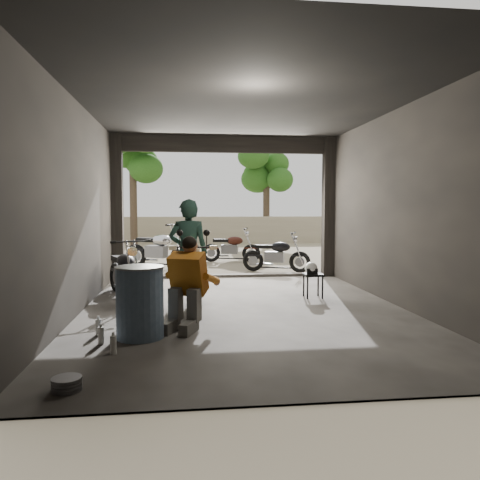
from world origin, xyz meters
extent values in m
plane|color=#7A6D56|center=(0.00, 0.00, 0.00)|extent=(80.00, 80.00, 0.00)
cube|color=#2D2B28|center=(0.00, 0.00, 0.01)|extent=(5.00, 7.00, 0.02)
plane|color=black|center=(0.00, 0.00, 3.20)|extent=(7.00, 7.00, 0.00)
cube|color=black|center=(0.00, -3.50, 1.60)|extent=(5.00, 0.02, 3.20)
cube|color=black|center=(-2.50, 0.00, 1.60)|extent=(0.02, 7.00, 3.20)
cube|color=black|center=(2.50, 0.00, 1.60)|extent=(0.02, 7.00, 3.20)
cube|color=black|center=(-2.38, 3.38, 1.60)|extent=(0.24, 0.24, 3.20)
cube|color=black|center=(2.38, 3.38, 1.60)|extent=(0.24, 0.24, 3.20)
cube|color=black|center=(0.00, 3.42, 3.02)|extent=(5.00, 0.16, 0.36)
cube|color=#2D2B28|center=(0.00, 3.50, 0.04)|extent=(5.00, 0.25, 0.08)
cube|color=gray|center=(0.00, 14.00, 0.60)|extent=(18.00, 0.30, 1.20)
cylinder|color=#382B1E|center=(-3.00, 12.50, 1.79)|extent=(0.30, 0.30, 3.58)
ellipsoid|color=#1E4C14|center=(-3.00, 12.50, 4.03)|extent=(2.20, 2.20, 3.14)
cylinder|color=#382B1E|center=(2.80, 14.00, 1.60)|extent=(0.30, 0.30, 3.20)
ellipsoid|color=#1E4C14|center=(2.80, 14.00, 3.60)|extent=(2.20, 2.20, 2.80)
imported|color=#152B25|center=(-0.86, 0.52, 0.87)|extent=(0.68, 0.48, 1.75)
cube|color=black|center=(1.33, 0.86, 0.43)|extent=(0.32, 0.32, 0.04)
cylinder|color=black|center=(1.20, 0.73, 0.21)|extent=(0.03, 0.03, 0.43)
cylinder|color=black|center=(1.46, 0.73, 0.21)|extent=(0.03, 0.03, 0.43)
cylinder|color=black|center=(1.20, 0.99, 0.21)|extent=(0.03, 0.03, 0.43)
cylinder|color=black|center=(1.46, 0.99, 0.21)|extent=(0.03, 0.03, 0.43)
ellipsoid|color=white|center=(1.28, 0.82, 0.55)|extent=(0.23, 0.24, 0.21)
cylinder|color=#3E5268|center=(-1.47, -1.39, 0.45)|extent=(0.64, 0.64, 0.89)
cylinder|color=black|center=(2.96, 4.09, 0.99)|extent=(0.08, 0.08, 1.97)
cylinder|color=white|center=(2.96, 4.07, 1.79)|extent=(0.72, 0.03, 0.72)
camera|label=1|loc=(-0.92, -7.12, 1.61)|focal=35.00mm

